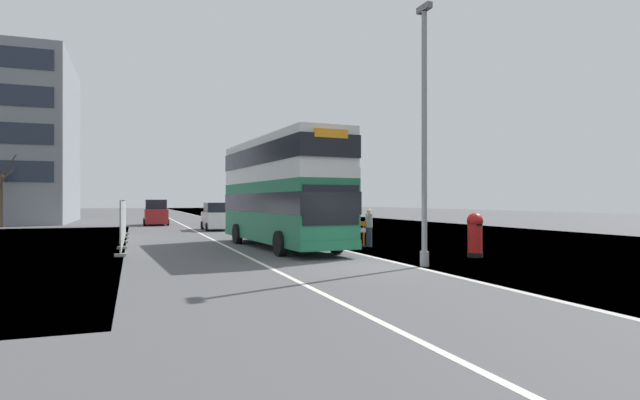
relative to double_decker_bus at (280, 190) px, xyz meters
name	(u,v)px	position (x,y,z in m)	size (l,w,h in m)	color
ground	(371,266)	(1.24, -6.96, -2.70)	(140.00, 280.00, 0.10)	#4C4C4F
double_decker_bus	(280,190)	(0.00, 0.00, 0.00)	(3.29, 11.09, 4.98)	#1E6B47
lamppost_foreground	(424,143)	(2.66, -8.06, 1.44)	(0.29, 0.70, 8.65)	gray
red_pillar_postbox	(475,233)	(5.96, -6.35, -1.71)	(0.62, 0.62, 1.71)	black
roadworks_barrier	(345,230)	(2.93, -0.71, -1.87)	(1.97, 0.86, 1.20)	orange
construction_site_fence	(124,222)	(-6.84, 5.33, -1.60)	(0.44, 13.80, 2.20)	#A8AAAD
car_oncoming_near	(216,217)	(-0.60, 15.31, -1.70)	(1.92, 4.28, 2.02)	silver
car_receding_mid	(156,213)	(-4.50, 24.62, -1.60)	(2.09, 4.25, 2.25)	maroon
bare_tree_far_verge_near	(1,193)	(-16.56, 25.40, 0.15)	(2.27, 3.42, 5.97)	#4C3D2D
pedestrian_at_kerb	(369,228)	(4.09, -0.88, -1.75)	(0.34, 0.34, 1.77)	#2D3342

